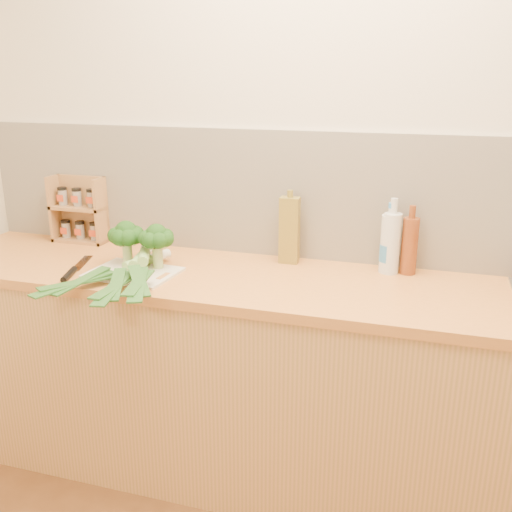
% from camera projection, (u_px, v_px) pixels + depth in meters
% --- Properties ---
extents(room_shell, '(3.50, 3.50, 3.50)m').
position_uv_depth(room_shell, '(326.00, 198.00, 2.36)').
color(room_shell, beige).
rests_on(room_shell, ground).
extents(counter, '(3.20, 0.62, 0.90)m').
position_uv_depth(counter, '(306.00, 386.00, 2.32)').
color(counter, tan).
rests_on(counter, ground).
extents(chopping_board, '(0.36, 0.28, 0.01)m').
position_uv_depth(chopping_board, '(133.00, 273.00, 2.27)').
color(chopping_board, silver).
rests_on(chopping_board, counter).
extents(broccoli_left, '(0.15, 0.15, 0.18)m').
position_uv_depth(broccoli_left, '(126.00, 235.00, 2.32)').
color(broccoli_left, '#9DB66A').
rests_on(broccoli_left, chopping_board).
extents(broccoli_right, '(0.14, 0.14, 0.18)m').
position_uv_depth(broccoli_right, '(157.00, 238.00, 2.27)').
color(broccoli_right, '#9DB66A').
rests_on(broccoli_right, chopping_board).
extents(leek_front, '(0.28, 0.61, 0.04)m').
position_uv_depth(leek_front, '(121.00, 268.00, 2.23)').
color(leek_front, white).
rests_on(leek_front, chopping_board).
extents(leek_mid, '(0.19, 0.64, 0.04)m').
position_uv_depth(leek_mid, '(132.00, 267.00, 2.19)').
color(leek_mid, white).
rests_on(leek_mid, chopping_board).
extents(leek_back, '(0.31, 0.63, 0.04)m').
position_uv_depth(leek_back, '(143.00, 262.00, 2.19)').
color(leek_back, white).
rests_on(leek_back, chopping_board).
extents(chefs_knife, '(0.12, 0.33, 0.02)m').
position_uv_depth(chefs_knife, '(72.00, 271.00, 2.27)').
color(chefs_knife, silver).
rests_on(chefs_knife, counter).
extents(spice_rack, '(0.26, 0.10, 0.31)m').
position_uv_depth(spice_rack, '(80.00, 213.00, 2.67)').
color(spice_rack, '#AC7149').
rests_on(spice_rack, counter).
extents(oil_tin, '(0.08, 0.05, 0.31)m').
position_uv_depth(oil_tin, '(289.00, 230.00, 2.36)').
color(oil_tin, olive).
rests_on(oil_tin, counter).
extents(glass_bottle, '(0.07, 0.07, 0.30)m').
position_uv_depth(glass_bottle, '(391.00, 242.00, 2.24)').
color(glass_bottle, silver).
rests_on(glass_bottle, counter).
extents(amber_bottle, '(0.06, 0.06, 0.28)m').
position_uv_depth(amber_bottle, '(410.00, 245.00, 2.24)').
color(amber_bottle, brown).
rests_on(amber_bottle, counter).
extents(water_bottle, '(0.08, 0.08, 0.26)m').
position_uv_depth(water_bottle, '(390.00, 246.00, 2.26)').
color(water_bottle, silver).
rests_on(water_bottle, counter).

